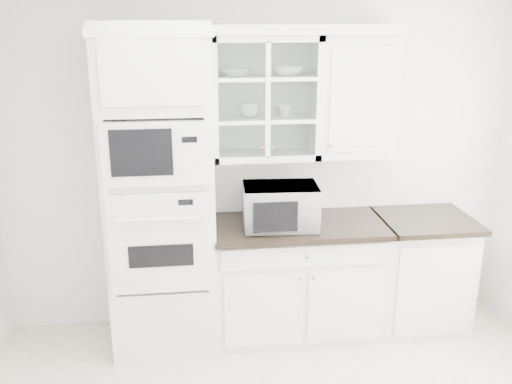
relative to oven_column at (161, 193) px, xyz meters
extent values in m
cube|color=white|center=(0.75, 0.32, 0.15)|extent=(4.00, 0.02, 2.70)
cube|color=white|center=(0.00, 0.01, 0.00)|extent=(0.76, 0.65, 2.40)
cube|color=white|center=(0.00, -0.33, -0.26)|extent=(0.70, 0.03, 0.72)
cube|color=black|center=(0.00, -0.35, -0.34)|extent=(0.44, 0.01, 0.16)
cube|color=white|center=(0.00, -0.33, 0.37)|extent=(0.70, 0.03, 0.43)
cube|color=black|center=(-0.09, -0.35, 0.39)|extent=(0.40, 0.01, 0.31)
cube|color=white|center=(1.03, 0.03, -0.76)|extent=(1.30, 0.60, 0.88)
cube|color=black|center=(1.03, 0.00, -0.30)|extent=(1.32, 0.67, 0.04)
cube|color=white|center=(2.03, 0.03, -0.76)|extent=(0.70, 0.60, 0.88)
cube|color=black|center=(2.03, 0.00, -0.30)|extent=(0.72, 0.67, 0.04)
cube|color=white|center=(0.78, 0.17, 0.65)|extent=(0.80, 0.33, 0.90)
cube|color=white|center=(0.78, 0.17, 0.50)|extent=(0.74, 0.29, 0.02)
cube|color=white|center=(0.78, 0.17, 0.80)|extent=(0.74, 0.29, 0.02)
cube|color=white|center=(1.46, 0.17, 0.65)|extent=(0.55, 0.33, 0.90)
cube|color=white|center=(0.68, 0.14, 1.14)|extent=(2.14, 0.38, 0.07)
imported|color=white|center=(0.87, -0.02, -0.12)|extent=(0.57, 0.48, 0.32)
imported|color=white|center=(0.57, 0.16, 0.84)|extent=(0.25, 0.25, 0.05)
imported|color=white|center=(0.94, 0.16, 0.85)|extent=(0.28, 0.28, 0.07)
imported|color=white|center=(0.67, 0.16, 0.56)|extent=(0.15, 0.15, 0.11)
imported|color=white|center=(0.93, 0.16, 0.56)|extent=(0.12, 0.12, 0.09)
camera|label=1|loc=(0.21, -3.97, 1.24)|focal=40.00mm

